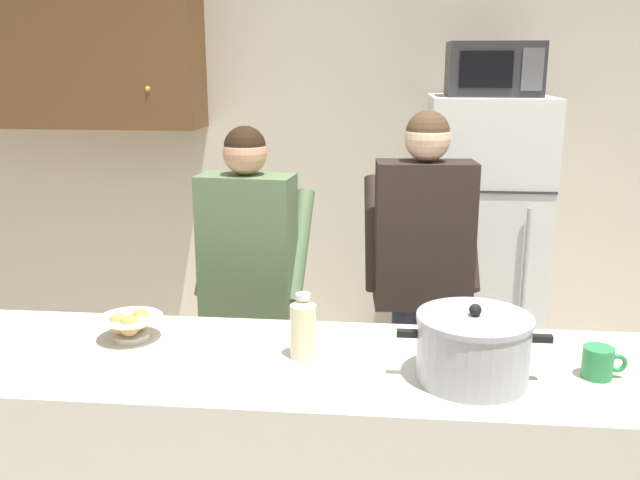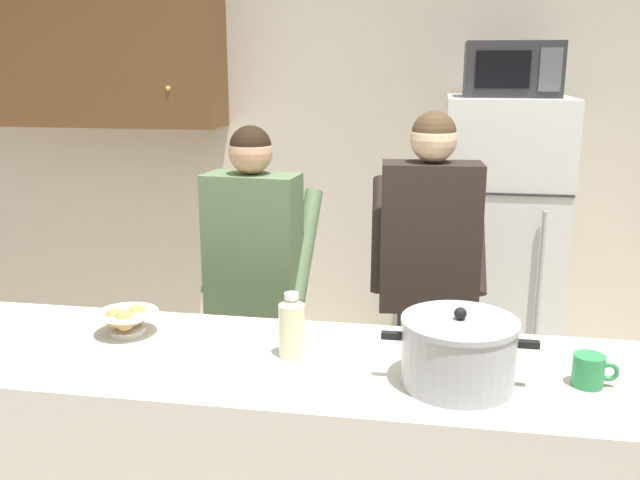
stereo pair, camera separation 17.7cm
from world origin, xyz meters
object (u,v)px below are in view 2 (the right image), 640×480
(refrigerator, at_px, (499,248))
(coffee_mug, at_px, (589,371))
(person_by_sink, at_px, (429,257))
(bottle_near_edge, at_px, (292,326))
(microwave, at_px, (512,69))
(bread_bowl, at_px, (127,321))
(person_near_pot, at_px, (254,264))
(cooking_pot, at_px, (458,352))

(refrigerator, relative_size, coffee_mug, 12.64)
(person_by_sink, xyz_separation_m, coffee_mug, (0.48, -0.95, -0.06))
(refrigerator, distance_m, bottle_near_edge, 2.00)
(microwave, relative_size, bread_bowl, 2.21)
(person_near_pot, height_order, person_by_sink, person_by_sink)
(person_near_pot, bearing_deg, refrigerator, 42.25)
(bread_bowl, xyz_separation_m, bottle_near_edge, (0.60, -0.08, 0.05))
(microwave, xyz_separation_m, person_near_pot, (-1.13, -1.00, -0.82))
(person_near_pot, distance_m, bread_bowl, 0.76)
(bottle_near_edge, bearing_deg, bread_bowl, 171.93)
(person_by_sink, xyz_separation_m, cooking_pot, (0.10, -1.00, -0.00))
(refrigerator, bearing_deg, bread_bowl, -128.54)
(microwave, xyz_separation_m, bread_bowl, (-1.39, -1.72, -0.82))
(refrigerator, bearing_deg, coffee_mug, -87.03)
(refrigerator, xyz_separation_m, bread_bowl, (-1.39, -1.74, 0.14))
(microwave, relative_size, cooking_pot, 1.07)
(refrigerator, bearing_deg, person_by_sink, -112.09)
(refrigerator, height_order, microwave, microwave)
(cooking_pot, distance_m, bread_bowl, 1.13)
(microwave, height_order, cooking_pot, microwave)
(person_by_sink, bearing_deg, bread_bowl, -141.32)
(coffee_mug, bearing_deg, cooking_pot, -171.90)
(cooking_pot, bearing_deg, bread_bowl, 170.03)
(person_by_sink, bearing_deg, cooking_pot, -84.18)
(coffee_mug, xyz_separation_m, bottle_near_edge, (-0.89, 0.06, 0.06))
(person_near_pot, height_order, bread_bowl, person_near_pot)
(cooking_pot, bearing_deg, person_by_sink, 95.82)
(microwave, bearing_deg, refrigerator, 90.07)
(coffee_mug, bearing_deg, bottle_near_edge, 176.31)
(cooking_pot, height_order, bread_bowl, cooking_pot)
(microwave, height_order, person_near_pot, microwave)
(person_by_sink, relative_size, coffee_mug, 12.52)
(refrigerator, bearing_deg, microwave, -89.93)
(refrigerator, height_order, person_by_sink, refrigerator)
(microwave, distance_m, coffee_mug, 2.04)
(refrigerator, xyz_separation_m, coffee_mug, (0.10, -1.89, 0.14))
(person_by_sink, relative_size, bottle_near_edge, 7.69)
(person_near_pot, relative_size, person_by_sink, 0.96)
(person_by_sink, relative_size, bread_bowl, 7.56)
(coffee_mug, bearing_deg, person_near_pot, 144.97)
(person_by_sink, height_order, cooking_pot, person_by_sink)
(cooking_pot, bearing_deg, coffee_mug, 8.10)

